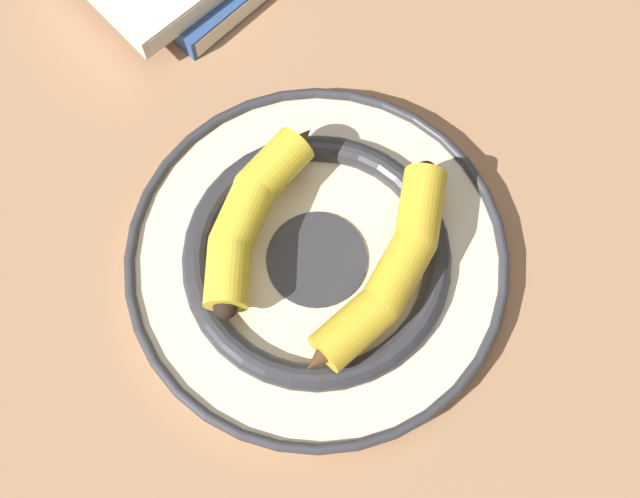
# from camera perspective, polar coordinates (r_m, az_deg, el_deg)

# --- Properties ---
(ground_plane) EXTENTS (2.80, 2.80, 0.00)m
(ground_plane) POSITION_cam_1_polar(r_m,az_deg,el_deg) (0.81, -0.62, -0.68)
(ground_plane) COLOR #A87A56
(decorative_bowl) EXTENTS (0.34, 0.34, 0.03)m
(decorative_bowl) POSITION_cam_1_polar(r_m,az_deg,el_deg) (0.79, 0.00, -0.52)
(decorative_bowl) COLOR beige
(decorative_bowl) RESTS_ON ground_plane
(banana_a) EXTENTS (0.09, 0.21, 0.04)m
(banana_a) POSITION_cam_1_polar(r_m,az_deg,el_deg) (0.75, 4.47, -1.53)
(banana_a) COLOR gold
(banana_a) RESTS_ON decorative_bowl
(banana_b) EXTENTS (0.10, 0.18, 0.04)m
(banana_b) POSITION_cam_1_polar(r_m,az_deg,el_deg) (0.77, -4.45, 2.30)
(banana_b) COLOR yellow
(banana_b) RESTS_ON decorative_bowl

